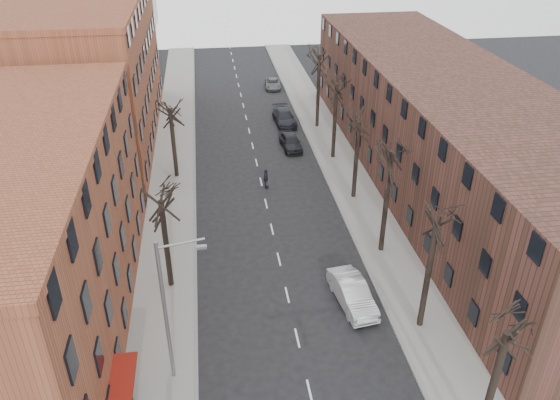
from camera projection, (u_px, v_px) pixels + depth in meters
name	position (u px, v px, depth m)	size (l,w,h in m)	color
sidewalk_left	(173.00, 172.00, 51.27)	(4.00, 90.00, 0.15)	gray
sidewalk_right	(339.00, 161.00, 53.18)	(4.00, 90.00, 0.15)	gray
building_left_near	(5.00, 248.00, 30.20)	(12.00, 26.00, 12.00)	brown
building_left_far	(88.00, 74.00, 54.55)	(12.00, 28.00, 14.00)	brown
building_right	(445.00, 130.00, 47.39)	(12.00, 50.00, 10.00)	#532F27
tree_right_b	(419.00, 326.00, 33.46)	(5.20, 5.20, 10.80)	black
tree_right_c	(381.00, 251.00, 40.32)	(5.20, 5.20, 11.60)	black
tree_right_d	(353.00, 198.00, 47.17)	(5.20, 5.20, 10.00)	black
tree_right_e	(333.00, 158.00, 54.03)	(5.20, 5.20, 10.80)	black
tree_right_f	(317.00, 127.00, 60.89)	(5.20, 5.20, 11.60)	black
tree_left_a	(172.00, 286.00, 36.78)	(5.20, 5.20, 9.50)	black
tree_left_b	(177.00, 177.00, 50.49)	(5.20, 5.20, 9.50)	black
streetlight	(168.00, 307.00, 27.48)	(2.45, 0.22, 9.03)	slate
silver_sedan	(352.00, 293.00, 34.84)	(1.75, 5.03, 1.66)	silver
parked_car_near	(291.00, 141.00, 55.64)	(1.79, 4.45, 1.52)	black
parked_car_mid	(284.00, 117.00, 61.40)	(2.13, 5.24, 1.52)	black
parked_car_far	(273.00, 84.00, 72.36)	(1.96, 4.25, 1.18)	#585B60
pedestrian_crossing	(266.00, 179.00, 48.20)	(1.08, 0.45, 1.84)	black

